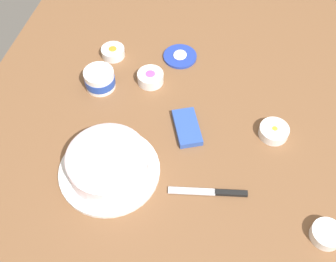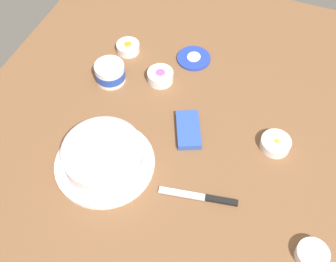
{
  "view_description": "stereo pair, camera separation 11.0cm",
  "coord_description": "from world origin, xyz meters",
  "px_view_note": "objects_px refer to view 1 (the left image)",
  "views": [
    {
      "loc": [
        -0.85,
        -0.1,
        1.11
      ],
      "look_at": [
        -0.09,
        0.08,
        0.04
      ],
      "focal_mm": 44.53,
      "sensor_mm": 36.0,
      "label": 1
    },
    {
      "loc": [
        -0.82,
        -0.2,
        1.11
      ],
      "look_at": [
        -0.09,
        0.08,
        0.04
      ],
      "focal_mm": 44.53,
      "sensor_mm": 36.0,
      "label": 2
    }
  ],
  "objects_px": {
    "frosted_cake": "(108,163)",
    "sprinkle_bowl_orange": "(113,52)",
    "frosting_tub": "(100,79)",
    "sprinkle_bowl_green": "(327,234)",
    "spreading_knife": "(215,192)",
    "frosting_tub_lid": "(180,56)",
    "sprinkle_bowl_rainbow": "(150,77)",
    "candy_box_lower": "(187,127)",
    "sprinkle_bowl_yellow": "(274,131)"
  },
  "relations": [
    {
      "from": "frosting_tub",
      "to": "candy_box_lower",
      "type": "bearing_deg",
      "value": -109.19
    },
    {
      "from": "sprinkle_bowl_green",
      "to": "sprinkle_bowl_yellow",
      "type": "xyz_separation_m",
      "value": [
        0.32,
        0.17,
        0.0
      ]
    },
    {
      "from": "frosting_tub_lid",
      "to": "spreading_knife",
      "type": "distance_m",
      "value": 0.58
    },
    {
      "from": "frosting_tub",
      "to": "sprinkle_bowl_yellow",
      "type": "height_order",
      "value": "frosting_tub"
    },
    {
      "from": "frosting_tub_lid",
      "to": "sprinkle_bowl_rainbow",
      "type": "relative_size",
      "value": 1.35
    },
    {
      "from": "frosted_cake",
      "to": "frosting_tub_lid",
      "type": "bearing_deg",
      "value": -11.01
    },
    {
      "from": "spreading_knife",
      "to": "candy_box_lower",
      "type": "relative_size",
      "value": 1.62
    },
    {
      "from": "spreading_knife",
      "to": "sprinkle_bowl_orange",
      "type": "distance_m",
      "value": 0.68
    },
    {
      "from": "frosting_tub",
      "to": "candy_box_lower",
      "type": "xyz_separation_m",
      "value": [
        -0.12,
        -0.34,
        -0.03
      ]
    },
    {
      "from": "frosting_tub",
      "to": "sprinkle_bowl_orange",
      "type": "height_order",
      "value": "frosting_tub"
    },
    {
      "from": "sprinkle_bowl_yellow",
      "to": "sprinkle_bowl_rainbow",
      "type": "bearing_deg",
      "value": 73.06
    },
    {
      "from": "candy_box_lower",
      "to": "spreading_knife",
      "type": "bearing_deg",
      "value": -172.44
    },
    {
      "from": "frosting_tub",
      "to": "sprinkle_bowl_yellow",
      "type": "bearing_deg",
      "value": -96.89
    },
    {
      "from": "frosting_tub",
      "to": "frosted_cake",
      "type": "bearing_deg",
      "value": -157.06
    },
    {
      "from": "frosted_cake",
      "to": "sprinkle_bowl_orange",
      "type": "relative_size",
      "value": 3.55
    },
    {
      "from": "spreading_knife",
      "to": "sprinkle_bowl_rainbow",
      "type": "bearing_deg",
      "value": 37.41
    },
    {
      "from": "sprinkle_bowl_green",
      "to": "sprinkle_bowl_rainbow",
      "type": "xyz_separation_m",
      "value": [
        0.45,
        0.62,
        0.01
      ]
    },
    {
      "from": "frosting_tub",
      "to": "spreading_knife",
      "type": "distance_m",
      "value": 0.57
    },
    {
      "from": "sprinkle_bowl_orange",
      "to": "candy_box_lower",
      "type": "height_order",
      "value": "sprinkle_bowl_orange"
    },
    {
      "from": "sprinkle_bowl_yellow",
      "to": "sprinkle_bowl_orange",
      "type": "bearing_deg",
      "value": 69.35
    },
    {
      "from": "sprinkle_bowl_green",
      "to": "candy_box_lower",
      "type": "distance_m",
      "value": 0.53
    },
    {
      "from": "frosted_cake",
      "to": "frosting_tub_lid",
      "type": "xyz_separation_m",
      "value": [
        0.54,
        -0.1,
        -0.04
      ]
    },
    {
      "from": "sprinkle_bowl_rainbow",
      "to": "sprinkle_bowl_orange",
      "type": "xyz_separation_m",
      "value": [
        0.1,
        0.17,
        -0.0
      ]
    },
    {
      "from": "frosting_tub",
      "to": "sprinkle_bowl_green",
      "type": "relative_size",
      "value": 1.22
    },
    {
      "from": "frosting_tub",
      "to": "frosting_tub_lid",
      "type": "distance_m",
      "value": 0.32
    },
    {
      "from": "sprinkle_bowl_orange",
      "to": "candy_box_lower",
      "type": "relative_size",
      "value": 0.6
    },
    {
      "from": "frosted_cake",
      "to": "frosting_tub",
      "type": "xyz_separation_m",
      "value": [
        0.33,
        0.14,
        -0.01
      ]
    },
    {
      "from": "sprinkle_bowl_orange",
      "to": "sprinkle_bowl_green",
      "type": "bearing_deg",
      "value": -124.86
    },
    {
      "from": "frosting_tub",
      "to": "sprinkle_bowl_yellow",
      "type": "relative_size",
      "value": 1.12
    },
    {
      "from": "sprinkle_bowl_green",
      "to": "sprinkle_bowl_yellow",
      "type": "bearing_deg",
      "value": 28.29
    },
    {
      "from": "candy_box_lower",
      "to": "sprinkle_bowl_orange",
      "type": "bearing_deg",
      "value": 27.24
    },
    {
      "from": "sprinkle_bowl_yellow",
      "to": "sprinkle_bowl_orange",
      "type": "distance_m",
      "value": 0.66
    },
    {
      "from": "sprinkle_bowl_yellow",
      "to": "candy_box_lower",
      "type": "bearing_deg",
      "value": 98.82
    },
    {
      "from": "sprinkle_bowl_yellow",
      "to": "sprinkle_bowl_rainbow",
      "type": "height_order",
      "value": "sprinkle_bowl_rainbow"
    },
    {
      "from": "frosting_tub",
      "to": "sprinkle_bowl_green",
      "type": "bearing_deg",
      "value": -116.46
    },
    {
      "from": "frosted_cake",
      "to": "spreading_knife",
      "type": "height_order",
      "value": "frosted_cake"
    },
    {
      "from": "frosted_cake",
      "to": "candy_box_lower",
      "type": "height_order",
      "value": "frosted_cake"
    },
    {
      "from": "sprinkle_bowl_green",
      "to": "sprinkle_bowl_orange",
      "type": "distance_m",
      "value": 0.97
    },
    {
      "from": "sprinkle_bowl_green",
      "to": "frosting_tub_lid",
      "type": "bearing_deg",
      "value": 42.21
    },
    {
      "from": "sprinkle_bowl_orange",
      "to": "candy_box_lower",
      "type": "bearing_deg",
      "value": -129.0
    },
    {
      "from": "frosting_tub_lid",
      "to": "sprinkle_bowl_yellow",
      "type": "height_order",
      "value": "sprinkle_bowl_yellow"
    },
    {
      "from": "sprinkle_bowl_yellow",
      "to": "frosting_tub",
      "type": "bearing_deg",
      "value": 83.11
    },
    {
      "from": "spreading_knife",
      "to": "candy_box_lower",
      "type": "height_order",
      "value": "candy_box_lower"
    },
    {
      "from": "frosting_tub_lid",
      "to": "sprinkle_bowl_orange",
      "type": "bearing_deg",
      "value": 100.87
    },
    {
      "from": "frosted_cake",
      "to": "sprinkle_bowl_yellow",
      "type": "distance_m",
      "value": 0.54
    },
    {
      "from": "sprinkle_bowl_yellow",
      "to": "sprinkle_bowl_rainbow",
      "type": "relative_size",
      "value": 1.03
    },
    {
      "from": "sprinkle_bowl_yellow",
      "to": "frosting_tub_lid",
      "type": "bearing_deg",
      "value": 52.92
    },
    {
      "from": "frosting_tub_lid",
      "to": "sprinkle_bowl_yellow",
      "type": "relative_size",
      "value": 1.31
    },
    {
      "from": "sprinkle_bowl_yellow",
      "to": "sprinkle_bowl_orange",
      "type": "xyz_separation_m",
      "value": [
        0.23,
        0.62,
        0.0
      ]
    },
    {
      "from": "frosting_tub_lid",
      "to": "spreading_knife",
      "type": "xyz_separation_m",
      "value": [
        -0.54,
        -0.22,
        -0.0
      ]
    }
  ]
}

